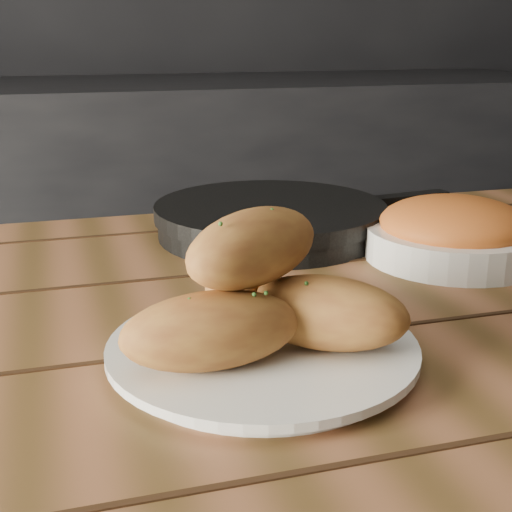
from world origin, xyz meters
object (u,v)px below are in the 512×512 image
Objects in this scene: plate at (262,351)px; bread_rolls at (258,295)px; table at (306,378)px; skillet at (271,219)px; bowl at (454,233)px.

bread_rolls reaches higher than plate.
plate is at bearing -124.10° from table.
plate is at bearing 30.96° from bread_rolls.
skillet is at bearing 71.46° from plate.
skillet is (0.13, 0.38, 0.01)m from plate.
table is at bearing 55.90° from plate.
bread_rolls reaches higher than skillet.
bowl is (0.31, 0.21, 0.02)m from plate.
table is 0.27m from bowl.
plate is 0.38m from bowl.
bowl is (0.22, 0.08, 0.13)m from table.
skillet is (0.03, 0.24, 0.12)m from table.
table is 7.47× the size of bowl.
table is 0.20m from plate.
bowl is (0.32, 0.21, -0.03)m from bread_rolls.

